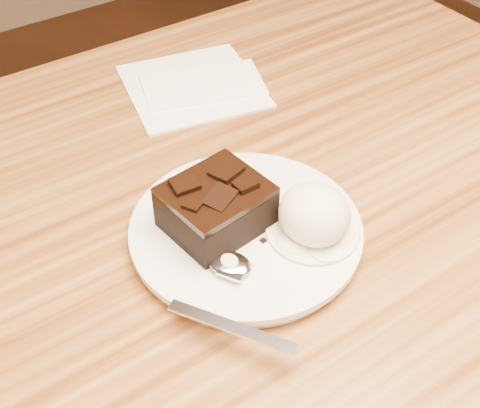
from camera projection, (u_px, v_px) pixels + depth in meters
plate at (246, 233)px, 0.62m from camera, size 0.23×0.23×0.02m
brownie at (216, 209)px, 0.60m from camera, size 0.10×0.09×0.04m
ice_cream_scoop at (314, 214)px, 0.60m from camera, size 0.07×0.07×0.06m
melt_puddle at (312, 231)px, 0.61m from camera, size 0.09×0.09×0.00m
spoon at (229, 265)px, 0.58m from camera, size 0.12×0.16×0.01m
napkin at (193, 85)px, 0.83m from camera, size 0.20×0.20×0.01m
crumb_a at (210, 262)px, 0.58m from camera, size 0.01×0.01×0.00m
crumb_b at (263, 241)px, 0.60m from camera, size 0.01×0.01×0.00m
crumb_c at (297, 219)px, 0.62m from camera, size 0.01×0.00×0.00m
crumb_d at (236, 274)px, 0.57m from camera, size 0.01×0.01×0.00m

